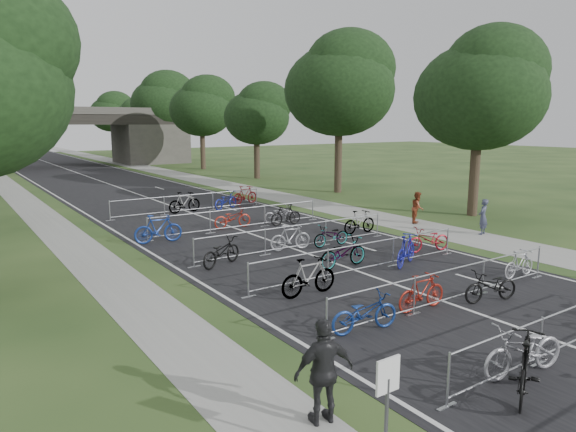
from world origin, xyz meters
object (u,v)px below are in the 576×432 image
Objects in this scene: park_sign at (387,393)px; pedestrian_c at (324,372)px; pedestrian_a at (483,217)px; pedestrian_b at (418,208)px; overpass_bridge at (57,137)px.

park_sign is 1.55m from pedestrian_c.
pedestrian_a is 0.89× the size of pedestrian_c.
pedestrian_c is (-15.81, -7.99, 0.11)m from pedestrian_a.
pedestrian_c is at bearing 90.00° from park_sign.
park_sign is 1.10× the size of pedestrian_b.
pedestrian_b is at bearing -80.02° from overpass_bridge.
overpass_bridge is at bearing -98.74° from pedestrian_a.
overpass_bridge is 53.33m from pedestrian_a.
pedestrian_c reaches higher than park_sign.
pedestrian_a is at bearing -117.66° from pedestrian_b.
overpass_bridge is 16.99× the size of park_sign.
park_sign reaches higher than pedestrian_b.
pedestrian_c is at bearing 8.33° from pedestrian_a.
pedestrian_c reaches higher than pedestrian_a.
overpass_bridge reaches higher than park_sign.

